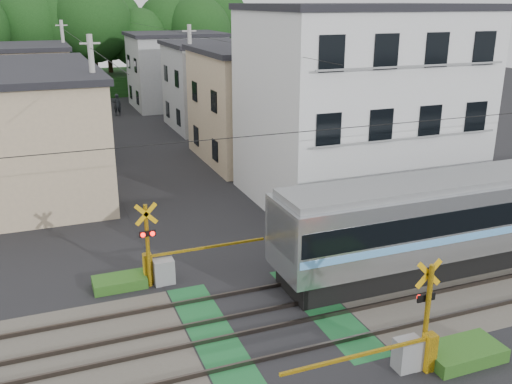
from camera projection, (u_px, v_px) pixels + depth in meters
name	position (u px, v px, depth m)	size (l,w,h in m)	color
ground	(269.00, 320.00, 17.69)	(120.00, 120.00, 0.00)	black
track_bed	(269.00, 319.00, 17.68)	(120.00, 120.00, 0.14)	#47423A
crossing_signal_near	(412.00, 346.00, 15.13)	(4.74, 0.65, 3.09)	#ECAC0C
crossing_signal_far	(161.00, 265.00, 19.80)	(4.74, 0.65, 3.09)	#ECAC0C
apartment_block	(357.00, 105.00, 27.51)	(10.20, 8.36, 9.30)	silver
houses_row	(130.00, 94.00, 39.63)	(22.07, 31.35, 6.80)	tan
tree_hill	(92.00, 36.00, 58.82)	(40.00, 13.62, 11.63)	#163A13
catenary	(439.00, 185.00, 18.60)	(60.00, 5.04, 7.00)	#2D2D33
utility_poles	(116.00, 89.00, 36.34)	(7.90, 42.00, 8.00)	#A5A5A0
pedestrian	(117.00, 105.00, 48.76)	(0.69, 0.45, 1.90)	#21252A
weed_patches	(321.00, 306.00, 18.16)	(10.25, 8.80, 0.40)	#2D5E1E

